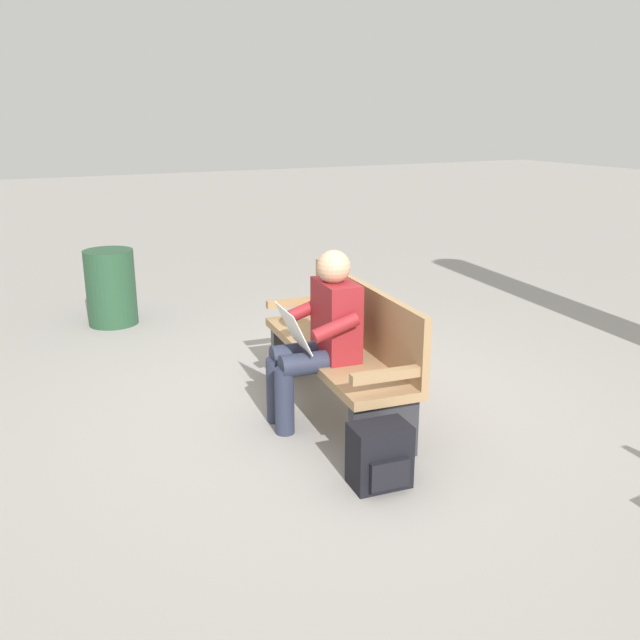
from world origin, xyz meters
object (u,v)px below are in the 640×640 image
object	(u,v)px
backpack	(380,456)
trash_bin	(111,287)
bench_near	(344,347)
person_seated	(320,333)

from	to	relation	value
backpack	trash_bin	size ratio (longest dim) A/B	0.49
bench_near	backpack	xyz separation A→B (m)	(-1.04, 0.33, -0.28)
person_seated	backpack	size ratio (longest dim) A/B	3.20
bench_near	trash_bin	world-z (taller)	bench_near
person_seated	backpack	distance (m)	1.03
bench_near	backpack	distance (m)	1.13
backpack	trash_bin	xyz separation A→B (m)	(3.86, 0.75, 0.19)
person_seated	trash_bin	world-z (taller)	person_seated
person_seated	trash_bin	distance (m)	3.07
bench_near	backpack	world-z (taller)	bench_near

